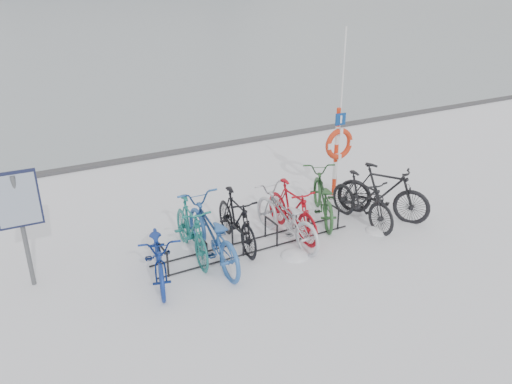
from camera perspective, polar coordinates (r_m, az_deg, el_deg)
ground at (r=9.53m, az=-0.14°, el=-6.16°), size 900.00×900.00×0.00m
quay_edge at (r=14.53m, az=-11.56°, el=4.09°), size 400.00×0.25×0.10m
bike_rack at (r=9.44m, az=-0.15°, el=-5.20°), size 4.00×0.48×0.46m
info_board at (r=8.53m, az=-25.52°, el=-1.48°), size 0.67×0.27×1.99m
lifebuoy_station at (r=11.39m, az=9.42°, el=5.45°), size 0.73×0.22×3.77m
bike_0 at (r=8.50m, az=-11.04°, el=-6.72°), size 1.10×1.97×0.98m
bike_1 at (r=9.06m, az=-7.45°, el=-4.08°), size 0.67×1.86×1.10m
bike_2 at (r=8.83m, az=-5.14°, el=-4.50°), size 0.82×2.22×1.16m
bike_3 at (r=9.37m, az=-2.26°, el=-2.97°), size 0.64×1.84×1.08m
bike_4 at (r=9.53m, az=3.40°, el=-2.63°), size 0.83×2.05×1.05m
bike_5 at (r=9.78m, az=4.16°, el=-1.85°), size 0.53×1.81×1.08m
bike_6 at (r=10.51m, az=7.61°, el=-0.28°), size 1.49×2.10×1.05m
bike_7 at (r=10.40m, az=12.05°, el=-0.73°), size 0.59×1.83×1.09m
bike_8 at (r=10.76m, az=14.33°, el=0.15°), size 1.54×1.97×1.19m
snow_drifts at (r=10.03m, az=6.26°, el=-4.73°), size 4.50×1.87×0.18m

